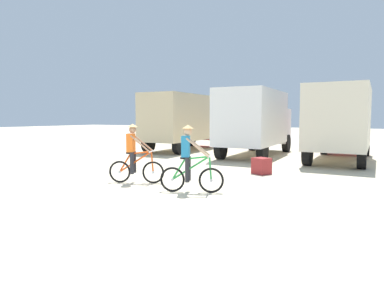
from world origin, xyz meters
The scene contains 7 objects.
ground_plane centered at (0.00, 0.00, 0.00)m, with size 120.00×120.00×0.00m, color beige.
box_truck_tan_camper centered at (-4.76, 11.34, 1.87)m, with size 2.42×6.76×3.35m.
box_truck_avon_van centered at (0.07, 10.48, 1.87)m, with size 2.50×6.79×3.35m.
box_truck_cream_rv centered at (4.15, 10.27, 1.87)m, with size 2.43×6.76×3.35m.
cyclist_orange_shirt centered at (-0.87, 1.53, 0.85)m, with size 1.63×0.78×1.82m.
cyclist_cowboy_hat centered at (1.23, 1.20, 0.85)m, with size 1.64×0.76×1.82m.
supply_crate centered at (2.06, 5.00, 0.29)m, with size 0.55×0.50×0.58m, color #9E2D2D.
Camera 1 is at (5.59, -6.70, 2.02)m, focal length 31.82 mm.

